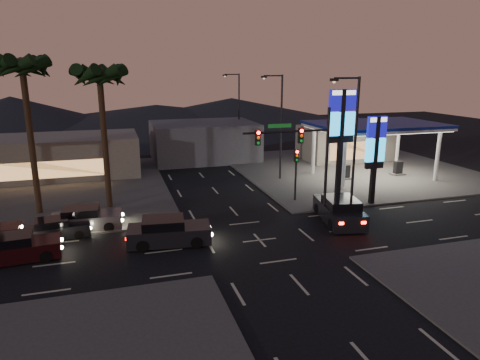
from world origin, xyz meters
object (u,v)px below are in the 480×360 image
object	(u,v)px
gas_station	(376,127)
suv_station	(339,210)
pylon_sign_tall	(341,124)
car_lane_b_mid	(56,229)
car_lane_a_front	(168,232)
car_lane_b_front	(86,219)
pylon_sign_short	(375,147)
traffic_signal_mast	(304,150)
car_lane_a_mid	(16,248)

from	to	relation	value
gas_station	suv_station	size ratio (longest dim) A/B	2.12
suv_station	pylon_sign_tall	bearing A→B (deg)	62.63
car_lane_b_mid	gas_station	bearing A→B (deg)	15.65
car_lane_b_mid	suv_station	xyz separation A→B (m)	(18.75, -2.48, 0.24)
car_lane_a_front	car_lane_b_front	size ratio (longest dim) A/B	1.11
car_lane_b_front	car_lane_b_mid	size ratio (longest dim) A/B	1.16
gas_station	pylon_sign_short	xyz separation A→B (m)	(-5.00, -7.50, -0.42)
pylon_sign_short	suv_station	xyz separation A→B (m)	(-4.52, -2.90, -3.81)
gas_station	pylon_sign_short	world-z (taller)	pylon_sign_short
pylon_sign_short	car_lane_b_mid	bearing A→B (deg)	-178.97
pylon_sign_tall	car_lane_b_front	bearing A→B (deg)	-179.20
pylon_sign_short	traffic_signal_mast	world-z (taller)	traffic_signal_mast
gas_station	car_lane_a_front	world-z (taller)	gas_station
car_lane_a_front	car_lane_a_mid	bearing A→B (deg)	179.23
pylon_sign_tall	car_lane_b_mid	bearing A→B (deg)	-176.10
traffic_signal_mast	car_lane_b_front	distance (m)	15.34
car_lane_a_mid	car_lane_a_front	bearing A→B (deg)	-0.77
gas_station	car_lane_a_mid	world-z (taller)	gas_station
car_lane_a_front	suv_station	bearing A→B (deg)	2.47
car_lane_a_front	suv_station	world-z (taller)	suv_station
suv_station	car_lane_b_mid	bearing A→B (deg)	172.47
pylon_sign_short	traffic_signal_mast	xyz separation A→B (m)	(-7.24, -2.51, 0.57)
car_lane_b_front	suv_station	xyz separation A→B (m)	(17.03, -3.63, 0.13)
gas_station	car_lane_b_mid	xyz separation A→B (m)	(-28.27, -7.92, -4.47)
traffic_signal_mast	car_lane_a_mid	world-z (taller)	traffic_signal_mast
pylon_sign_tall	suv_station	world-z (taller)	pylon_sign_tall
car_lane_a_mid	car_lane_b_mid	distance (m)	3.38
traffic_signal_mast	car_lane_a_front	bearing A→B (deg)	-174.47
car_lane_a_front	pylon_sign_short	bearing A→B (deg)	11.64
car_lane_a_front	car_lane_a_mid	size ratio (longest dim) A/B	1.11
gas_station	car_lane_a_front	xyz separation A→B (m)	(-21.58, -10.92, -4.30)
traffic_signal_mast	car_lane_a_mid	size ratio (longest dim) A/B	1.68
traffic_signal_mast	pylon_sign_short	bearing A→B (deg)	19.13
gas_station	pylon_sign_tall	distance (m)	10.01
pylon_sign_tall	car_lane_a_mid	world-z (taller)	pylon_sign_tall
pylon_sign_tall	traffic_signal_mast	bearing A→B (deg)	-143.48
car_lane_a_mid	car_lane_b_mid	size ratio (longest dim) A/B	1.15
suv_station	traffic_signal_mast	bearing A→B (deg)	171.98
car_lane_a_mid	traffic_signal_mast	bearing A→B (deg)	2.55
pylon_sign_short	traffic_signal_mast	bearing A→B (deg)	-160.87
car_lane_a_mid	suv_station	xyz separation A→B (m)	(20.51, 0.41, 0.14)
pylon_sign_tall	car_lane_a_mid	xyz separation A→B (m)	(-22.53, -4.30, -5.69)
gas_station	car_lane_b_mid	bearing A→B (deg)	-164.35
car_lane_a_front	car_lane_b_mid	bearing A→B (deg)	155.87
pylon_sign_tall	suv_station	bearing A→B (deg)	-117.37
gas_station	car_lane_b_front	xyz separation A→B (m)	(-26.54, -6.77, -4.37)
gas_station	car_lane_b_front	size ratio (longest dim) A/B	2.54
traffic_signal_mast	car_lane_b_mid	world-z (taller)	traffic_signal_mast
pylon_sign_tall	car_lane_b_front	world-z (taller)	pylon_sign_tall
gas_station	car_lane_b_mid	world-z (taller)	gas_station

